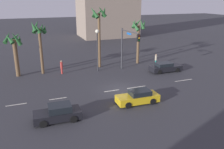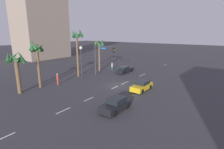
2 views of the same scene
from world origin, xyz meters
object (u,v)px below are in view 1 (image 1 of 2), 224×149
at_px(streetlamp, 97,42).
at_px(palm_tree_2, 39,34).
at_px(car_0, 138,97).
at_px(car_2, 58,113).
at_px(palm_tree_1, 138,30).
at_px(car_1, 165,67).
at_px(palm_tree_0, 14,46).
at_px(palm_tree_3, 99,22).
at_px(traffic_signal, 127,43).
at_px(pedestrian_0, 156,59).
at_px(pedestrian_1, 62,67).

relative_size(streetlamp, palm_tree_2, 0.82).
distance_m(streetlamp, palm_tree_2, 7.98).
xyz_separation_m(car_0, car_2, (-8.11, -0.64, 0.02)).
distance_m(car_2, palm_tree_1, 21.45).
bearing_deg(car_0, car_2, -175.52).
relative_size(car_1, palm_tree_0, 0.76).
bearing_deg(palm_tree_3, palm_tree_1, -0.42).
xyz_separation_m(car_2, streetlamp, (7.77, 12.74, 3.58)).
relative_size(car_1, palm_tree_2, 0.64).
bearing_deg(car_2, palm_tree_0, 102.47).
distance_m(traffic_signal, palm_tree_0, 15.23).
bearing_deg(pedestrian_0, palm_tree_1, 141.41).
xyz_separation_m(traffic_signal, streetlamp, (-3.93, 1.65, 0.14)).
xyz_separation_m(car_0, palm_tree_0, (-11.29, 13.74, 3.55)).
distance_m(streetlamp, pedestrian_0, 10.25).
distance_m(streetlamp, palm_tree_1, 7.63).
xyz_separation_m(palm_tree_2, palm_tree_3, (8.55, 0.08, 1.26)).
bearing_deg(palm_tree_1, pedestrian_0, -38.59).
distance_m(car_0, palm_tree_3, 15.21).
distance_m(car_0, traffic_signal, 11.58).
bearing_deg(palm_tree_2, pedestrian_0, -6.03).
xyz_separation_m(car_2, traffic_signal, (11.70, 11.09, 3.44)).
bearing_deg(streetlamp, palm_tree_3, 63.80).
height_order(car_0, streetlamp, streetlamp).
height_order(car_1, palm_tree_3, palm_tree_3).
relative_size(traffic_signal, palm_tree_1, 0.84).
bearing_deg(car_1, pedestrian_1, 162.81).
relative_size(pedestrian_0, palm_tree_1, 0.24).
bearing_deg(palm_tree_2, palm_tree_1, 0.12).
xyz_separation_m(streetlamp, palm_tree_2, (-7.68, 1.69, 1.34)).
relative_size(car_0, palm_tree_0, 0.70).
xyz_separation_m(car_2, palm_tree_2, (0.09, 14.44, 4.93)).
bearing_deg(streetlamp, palm_tree_2, 167.56).
relative_size(traffic_signal, streetlamp, 1.00).
bearing_deg(car_2, car_0, 4.48).
relative_size(pedestrian_0, pedestrian_1, 0.89).
bearing_deg(car_2, palm_tree_3, 59.23).
height_order(traffic_signal, palm_tree_3, palm_tree_3).
bearing_deg(car_0, pedestrian_0, 52.00).
distance_m(car_2, pedestrian_1, 13.48).
bearing_deg(pedestrian_0, palm_tree_2, 173.97).
height_order(pedestrian_1, palm_tree_2, palm_tree_2).
bearing_deg(palm_tree_1, car_2, -136.27).
distance_m(car_1, streetlamp, 10.44).
distance_m(pedestrian_0, palm_tree_2, 18.08).
bearing_deg(palm_tree_0, pedestrian_1, -11.33).
relative_size(car_2, streetlamp, 0.68).
bearing_deg(palm_tree_0, palm_tree_2, 1.08).
height_order(car_2, palm_tree_0, palm_tree_0).
relative_size(car_0, pedestrian_0, 2.53).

